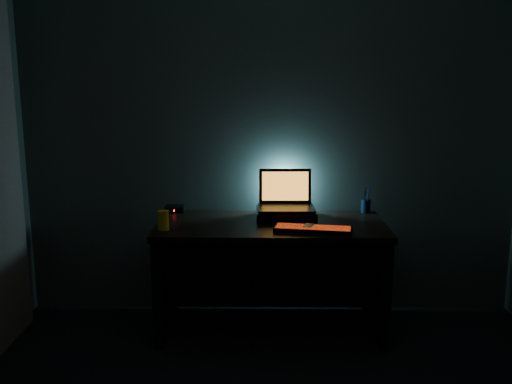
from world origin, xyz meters
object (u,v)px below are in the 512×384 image
keyboard (313,229)px  mouse (309,227)px  pen_cup (366,206)px  router (175,209)px  juice_glass (163,220)px  laptop (286,199)px

keyboard → mouse: (-0.03, 0.03, 0.00)m
pen_cup → router: bearing=-180.0°
keyboard → juice_glass: (-0.94, 0.03, 0.05)m
keyboard → router: router is taller
keyboard → pen_cup: size_ratio=5.29×
pen_cup → mouse: bearing=-133.1°
mouse → juice_glass: 0.91m
laptop → keyboard: (0.16, -0.38, -0.11)m
mouse → juice_glass: bearing=-160.3°
mouse → router: size_ratio=0.68×
juice_glass → router: juice_glass is taller
laptop → router: (-0.78, 0.12, -0.10)m
laptop → juice_glass: (-0.78, -0.35, -0.06)m
keyboard → router: bearing=161.7°
keyboard → mouse: 0.04m
mouse → router: 1.03m
mouse → router: (-0.91, 0.47, 0.00)m
juice_glass → laptop: bearing=24.4°
laptop → juice_glass: laptop is taller
laptop → pen_cup: (0.57, 0.12, -0.07)m
keyboard → pen_cup: 0.65m
pen_cup → router: size_ratio=0.68×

